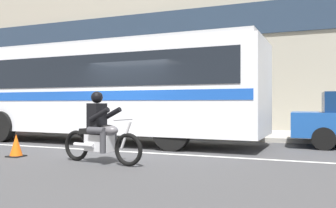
{
  "coord_description": "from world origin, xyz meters",
  "views": [
    {
      "loc": [
        4.91,
        -9.21,
        1.3
      ],
      "look_at": [
        1.44,
        -0.58,
        1.29
      ],
      "focal_mm": 38.7,
      "sensor_mm": 36.0,
      "label": 1
    }
  ],
  "objects_px": {
    "motorcycle_with_rider": "(101,133)",
    "fire_hydrant": "(70,121)",
    "traffic_cone": "(16,146)",
    "transit_bus": "(103,86)"
  },
  "relations": [
    {
      "from": "motorcycle_with_rider",
      "to": "traffic_cone",
      "type": "distance_m",
      "value": 2.48
    },
    {
      "from": "fire_hydrant",
      "to": "traffic_cone",
      "type": "relative_size",
      "value": 1.36
    },
    {
      "from": "motorcycle_with_rider",
      "to": "fire_hydrant",
      "type": "height_order",
      "value": "motorcycle_with_rider"
    },
    {
      "from": "transit_bus",
      "to": "motorcycle_with_rider",
      "type": "height_order",
      "value": "transit_bus"
    },
    {
      "from": "fire_hydrant",
      "to": "motorcycle_with_rider",
      "type": "bearing_deg",
      "value": -48.43
    },
    {
      "from": "fire_hydrant",
      "to": "traffic_cone",
      "type": "xyz_separation_m",
      "value": [
        3.11,
        -6.2,
        -0.26
      ]
    },
    {
      "from": "transit_bus",
      "to": "fire_hydrant",
      "type": "xyz_separation_m",
      "value": [
        -3.32,
        2.59,
        -1.36
      ]
    },
    {
      "from": "motorcycle_with_rider",
      "to": "traffic_cone",
      "type": "relative_size",
      "value": 3.88
    },
    {
      "from": "transit_bus",
      "to": "traffic_cone",
      "type": "distance_m",
      "value": 3.96
    },
    {
      "from": "fire_hydrant",
      "to": "traffic_cone",
      "type": "height_order",
      "value": "fire_hydrant"
    }
  ]
}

